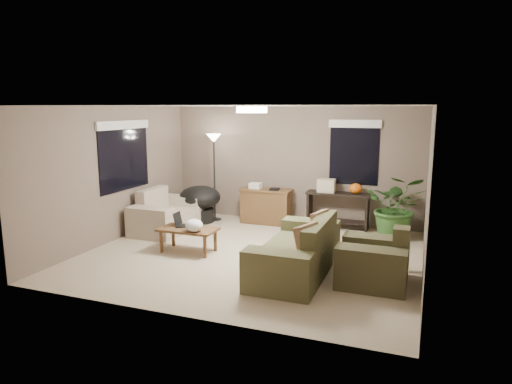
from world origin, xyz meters
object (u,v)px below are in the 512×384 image
at_px(coffee_table, 188,232).
at_px(floor_lamp, 214,148).
at_px(console_table, 338,208).
at_px(desk, 266,206).
at_px(main_sofa, 299,254).
at_px(armchair, 374,263).
at_px(papasan_chair, 200,201).
at_px(houseplant, 396,214).
at_px(cat_scratching_post, 393,257).
at_px(loveseat, 166,216).

height_order(coffee_table, floor_lamp, floor_lamp).
bearing_deg(coffee_table, console_table, 49.32).
bearing_deg(desk, floor_lamp, -174.37).
bearing_deg(main_sofa, armchair, -1.52).
bearing_deg(console_table, papasan_chair, -169.89).
bearing_deg(houseplant, desk, 174.93).
xyz_separation_m(coffee_table, console_table, (2.14, 2.49, 0.08)).
relative_size(floor_lamp, cat_scratching_post, 3.82).
relative_size(main_sofa, loveseat, 1.38).
relative_size(main_sofa, floor_lamp, 1.15).
height_order(coffee_table, papasan_chair, papasan_chair).
bearing_deg(loveseat, floor_lamp, 64.36).
distance_m(papasan_chair, floor_lamp, 1.19).
bearing_deg(armchair, floor_lamp, 145.33).
bearing_deg(papasan_chair, houseplant, 2.28).
bearing_deg(loveseat, desk, 36.27).
bearing_deg(armchair, coffee_table, 173.88).
distance_m(desk, floor_lamp, 1.70).
bearing_deg(papasan_chair, cat_scratching_post, -21.69).
bearing_deg(desk, main_sofa, -61.52).
bearing_deg(loveseat, main_sofa, -23.86).
xyz_separation_m(armchair, console_table, (-1.05, 2.83, 0.14)).
distance_m(main_sofa, loveseat, 3.48).
bearing_deg(console_table, houseplant, -16.81).
bearing_deg(loveseat, houseplant, 13.06).
height_order(loveseat, floor_lamp, floor_lamp).
xyz_separation_m(coffee_table, houseplant, (3.32, 2.13, 0.13)).
xyz_separation_m(loveseat, desk, (1.73, 1.27, 0.08)).
bearing_deg(papasan_chair, main_sofa, -38.60).
relative_size(coffee_table, cat_scratching_post, 2.00).
relative_size(loveseat, console_table, 1.23).
xyz_separation_m(papasan_chair, floor_lamp, (0.22, 0.29, 1.13)).
distance_m(desk, papasan_chair, 1.46).
relative_size(main_sofa, armchair, 2.20).
bearing_deg(cat_scratching_post, coffee_table, -175.02).
xyz_separation_m(coffee_table, papasan_chair, (-0.79, 1.96, 0.11)).
xyz_separation_m(main_sofa, console_table, (0.07, 2.80, 0.14)).
height_order(loveseat, cat_scratching_post, loveseat).
height_order(desk, cat_scratching_post, desk).
bearing_deg(loveseat, coffee_table, -44.37).
distance_m(console_table, papasan_chair, 2.97).
bearing_deg(cat_scratching_post, desk, 143.46).
bearing_deg(main_sofa, desk, 118.48).
bearing_deg(main_sofa, papasan_chair, 141.40).
distance_m(armchair, cat_scratching_post, 0.68).
relative_size(desk, houseplant, 0.89).
relative_size(floor_lamp, houseplant, 1.54).
relative_size(armchair, cat_scratching_post, 2.00).
bearing_deg(desk, loveseat, -143.73).
height_order(main_sofa, papasan_chair, main_sofa).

